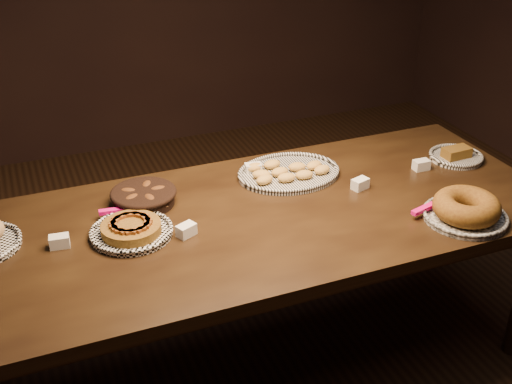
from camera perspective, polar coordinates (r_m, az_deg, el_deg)
name	(u,v)px	position (r m, az deg, el deg)	size (l,w,h in m)	color
ground	(259,358)	(2.96, 0.28, -14.56)	(5.00, 5.00, 0.00)	black
buffet_table	(260,230)	(2.54, 0.32, -3.37)	(2.40, 1.00, 0.75)	black
apple_tart_plate	(131,230)	(2.41, -11.03, -3.31)	(0.33, 0.32, 0.06)	white
madeleine_platter	(288,172)	(2.78, 2.86, 1.76)	(0.45, 0.37, 0.05)	black
bundt_cake_plate	(466,210)	(2.58, 18.15, -1.50)	(0.36, 0.34, 0.10)	black
croissant_basket	(144,196)	(2.59, -9.96, -0.32)	(0.26, 0.26, 0.07)	black
loaf_plate	(456,156)	(3.07, 17.36, 3.11)	(0.24, 0.24, 0.06)	black
tent_cards	(266,195)	(2.59, 0.87, -0.27)	(1.64, 0.44, 0.04)	white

